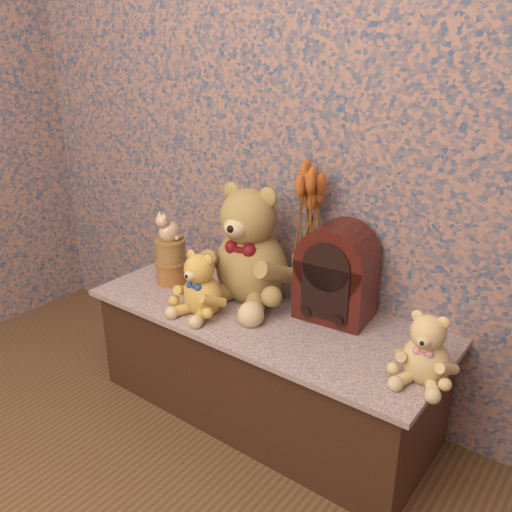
{
  "coord_description": "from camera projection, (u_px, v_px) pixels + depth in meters",
  "views": [
    {
      "loc": [
        1.04,
        -0.2,
        1.38
      ],
      "look_at": [
        0.0,
        1.19,
        0.67
      ],
      "focal_mm": 38.32,
      "sensor_mm": 36.0,
      "label": 1
    }
  ],
  "objects": [
    {
      "name": "biscuit_tin_lower",
      "position": [
        172.0,
        272.0,
        2.23
      ],
      "size": [
        0.16,
        0.16,
        0.09
      ],
      "primitive_type": "cylinder",
      "rotation": [
        0.0,
        0.0,
        0.31
      ],
      "color": "gold",
      "rests_on": "display_shelf"
    },
    {
      "name": "teddy_small",
      "position": [
        428.0,
        344.0,
        1.57
      ],
      "size": [
        0.21,
        0.24,
        0.24
      ],
      "primitive_type": null,
      "rotation": [
        0.0,
        0.0,
        0.09
      ],
      "color": "#E1B06A",
      "rests_on": "display_shelf"
    },
    {
      "name": "cathedral_radio",
      "position": [
        337.0,
        271.0,
        1.91
      ],
      "size": [
        0.27,
        0.21,
        0.35
      ],
      "primitive_type": null,
      "rotation": [
        0.0,
        0.0,
        0.1
      ],
      "color": "#3A110A",
      "rests_on": "display_shelf"
    },
    {
      "name": "cat_figurine",
      "position": [
        169.0,
        225.0,
        2.15
      ],
      "size": [
        0.11,
        0.11,
        0.13
      ],
      "primitive_type": null,
      "rotation": [
        0.0,
        0.0,
        -0.14
      ],
      "color": "silver",
      "rests_on": "biscuit_tin_upper"
    },
    {
      "name": "teddy_large",
      "position": [
        251.0,
        238.0,
        2.04
      ],
      "size": [
        0.44,
        0.5,
        0.48
      ],
      "primitive_type": null,
      "rotation": [
        0.0,
        0.0,
        0.14
      ],
      "color": "#A4813F",
      "rests_on": "display_shelf"
    },
    {
      "name": "ceramic_vase",
      "position": [
        307.0,
        280.0,
        2.04
      ],
      "size": [
        0.14,
        0.14,
        0.19
      ],
      "primitive_type": "cylinder",
      "rotation": [
        0.0,
        0.0,
        0.3
      ],
      "color": "tan",
      "rests_on": "display_shelf"
    },
    {
      "name": "dried_stalks",
      "position": [
        310.0,
        199.0,
        1.92
      ],
      "size": [
        0.3,
        0.3,
        0.44
      ],
      "primitive_type": null,
      "rotation": [
        0.0,
        0.0,
        -0.43
      ],
      "color": "#B7531D",
      "rests_on": "ceramic_vase"
    },
    {
      "name": "biscuit_tin_upper",
      "position": [
        171.0,
        251.0,
        2.19
      ],
      "size": [
        0.14,
        0.14,
        0.09
      ],
      "primitive_type": "cylinder",
      "rotation": [
        0.0,
        0.0,
        0.16
      ],
      "color": "tan",
      "rests_on": "biscuit_tin_lower"
    },
    {
      "name": "teddy_medium",
      "position": [
        202.0,
        280.0,
        1.96
      ],
      "size": [
        0.2,
        0.24,
        0.25
      ],
      "primitive_type": null,
      "rotation": [
        0.0,
        0.0,
        0.01
      ],
      "color": "#BE8935",
      "rests_on": "display_shelf"
    },
    {
      "name": "display_shelf",
      "position": [
        264.0,
        363.0,
        2.08
      ],
      "size": [
        1.34,
        0.54,
        0.43
      ],
      "primitive_type": "cube",
      "color": "#3C497B",
      "rests_on": "ground"
    }
  ]
}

